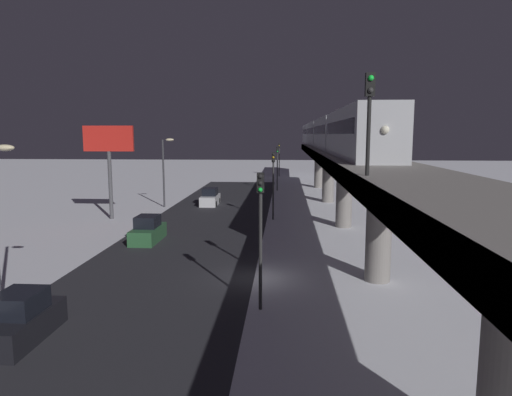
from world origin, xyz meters
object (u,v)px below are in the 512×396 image
sedan_green (148,231)px  traffic_light_mid (273,176)px  sedan_white (210,198)px  rail_signal (369,106)px  subway_train (325,133)px  commercial_billboard (109,148)px  sedan_black (21,321)px  traffic_light_distant (279,155)px  traffic_light_near (260,221)px  traffic_light_far (277,162)px

sedan_green → traffic_light_mid: 13.79m
sedan_white → rail_signal: bearing=109.5°
sedan_green → subway_train: bearing=-119.3°
sedan_green → commercial_billboard: size_ratio=0.48×
sedan_green → sedan_black: bearing=90.0°
subway_train → traffic_light_distant: size_ratio=11.57×
traffic_light_near → traffic_light_far: same height
rail_signal → sedan_white: rail_signal is taller
rail_signal → sedan_black: rail_signal is taller
traffic_light_mid → traffic_light_near: bearing=90.0°
sedan_black → traffic_light_far: traffic_light_far is taller
sedan_green → traffic_light_distant: (-9.30, -55.15, 3.40)m
rail_signal → traffic_light_mid: rail_signal is taller
subway_train → sedan_green: subway_train is taller
traffic_light_near → traffic_light_mid: (0.00, -22.78, 0.00)m
traffic_light_mid → traffic_light_far: 22.78m
subway_train → sedan_green: bearing=60.7°
sedan_white → traffic_light_distant: size_ratio=0.67×
commercial_billboard → sedan_black: bearing=103.6°
rail_signal → traffic_light_distant: rail_signal is taller
sedan_black → traffic_light_near: traffic_light_near is taller
sedan_white → traffic_light_near: traffic_light_near is taller
commercial_billboard → subway_train: bearing=-139.1°
subway_train → sedan_black: 47.99m
subway_train → traffic_light_near: (6.28, 40.98, -4.05)m
sedan_black → traffic_light_distant: (-9.30, -72.11, 3.40)m
traffic_light_far → sedan_black: bearing=79.3°
subway_train → traffic_light_near: size_ratio=11.57×
sedan_white → traffic_light_far: bearing=-118.1°
traffic_light_distant → rail_signal: bearing=93.6°
subway_train → traffic_light_mid: 19.68m
sedan_green → traffic_light_far: (-9.30, -32.38, 3.40)m
rail_signal → subway_train: bearing=-92.6°
traffic_light_near → traffic_light_distant: bearing=-90.0°
traffic_light_mid → commercial_billboard: commercial_billboard is taller
sedan_white → sedan_black: (1.80, 35.27, 0.01)m
traffic_light_near → traffic_light_mid: 22.78m
subway_train → traffic_light_near: subway_train is taller
sedan_black → traffic_light_near: size_ratio=0.63×
subway_train → sedan_white: subway_train is taller
traffic_light_near → traffic_light_distant: size_ratio=1.00×
traffic_light_near → traffic_light_distant: (0.00, -68.33, 0.00)m
traffic_light_mid → traffic_light_distant: 45.55m
sedan_black → traffic_light_near: 10.60m
traffic_light_mid → commercial_billboard: (15.55, 0.69, 2.63)m
sedan_black → subway_train: bearing=-109.2°
sedan_black → traffic_light_distant: traffic_light_distant is taller
sedan_white → sedan_black: 35.32m
rail_signal → commercial_billboard: 31.33m
sedan_white → sedan_green: bearing=84.4°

